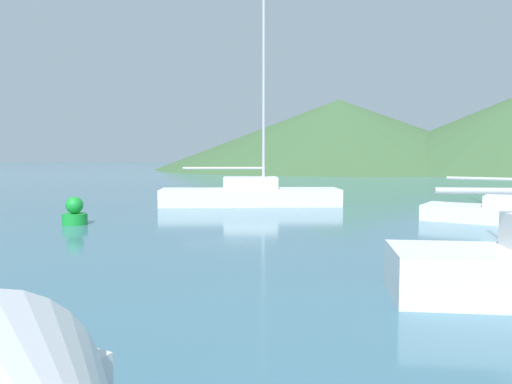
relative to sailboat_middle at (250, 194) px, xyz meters
The scene contains 3 objects.
sailboat_middle is the anchor object (origin of this frame).
buoy_marker 8.13m from the sailboat_middle, 108.56° to the right, with size 0.77×0.77×0.89m.
hill_west 56.10m from the sailboat_middle, 100.99° to the left, with size 55.14×55.14×10.48m.
Camera 1 is at (5.16, 1.60, 2.23)m, focal length 35.00 mm.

